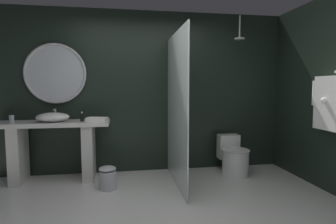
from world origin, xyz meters
TOP-DOWN VIEW (x-y plane):
  - back_wall_panel at (0.00, 1.90)m, footprint 4.80×0.10m
  - side_wall_right at (2.35, 0.76)m, footprint 0.10×2.47m
  - vanity_counter at (-1.37, 1.57)m, footprint 1.60×0.52m
  - vessel_sink at (-1.37, 1.54)m, footprint 0.46×0.38m
  - tumbler_cup at (-1.92, 1.55)m, footprint 0.07×0.07m
  - soap_dispenser at (-0.96, 1.52)m, footprint 0.05×0.05m
  - round_wall_mirror at (-1.37, 1.81)m, footprint 0.92×0.04m
  - shower_glass_panel at (0.38, 1.14)m, footprint 0.02×1.42m
  - rain_shower_head at (1.46, 1.53)m, footprint 0.16×0.16m
  - hanging_bathrobe at (2.21, 0.46)m, footprint 0.20×0.57m
  - toilet at (1.37, 1.44)m, footprint 0.43×0.63m
  - waste_bin at (-0.58, 1.09)m, footprint 0.23×0.23m
  - folded_hand_towel at (-0.73, 1.41)m, footprint 0.32×0.23m

SIDE VIEW (x-z plane):
  - waste_bin at x=-0.58m, z-range 0.00..0.32m
  - toilet at x=1.37m, z-range -0.04..0.56m
  - vanity_counter at x=-1.37m, z-range 0.10..0.99m
  - folded_hand_towel at x=-0.73m, z-range 0.88..0.95m
  - tumbler_cup at x=-1.92m, z-range 0.88..0.99m
  - soap_dispenser at x=-0.96m, z-range 0.88..1.02m
  - vessel_sink at x=-1.37m, z-range 0.86..1.04m
  - shower_glass_panel at x=0.38m, z-range 0.00..2.14m
  - hanging_bathrobe at x=2.21m, z-range 0.84..1.59m
  - back_wall_panel at x=0.00m, z-range 0.00..2.60m
  - side_wall_right at x=2.35m, z-range 0.00..2.60m
  - round_wall_mirror at x=-1.37m, z-range 1.13..2.05m
  - rain_shower_head at x=1.46m, z-range 2.01..2.38m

